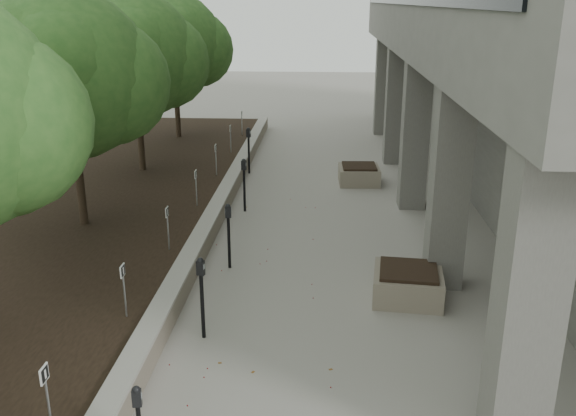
% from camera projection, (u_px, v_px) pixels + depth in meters
% --- Properties ---
extents(retaining_wall, '(0.39, 26.00, 0.50)m').
position_uv_depth(retaining_wall, '(214.00, 218.00, 15.77)').
color(retaining_wall, gray).
rests_on(retaining_wall, ground).
extents(planting_bed, '(7.00, 26.00, 0.40)m').
position_uv_depth(planting_bed, '(73.00, 217.00, 16.00)').
color(planting_bed, black).
rests_on(planting_bed, ground).
extents(crabapple_tree_3, '(4.60, 4.00, 5.44)m').
position_uv_depth(crabapple_tree_3, '(72.00, 111.00, 14.08)').
color(crabapple_tree_3, '#2E5D23').
rests_on(crabapple_tree_3, planting_bed).
extents(crabapple_tree_4, '(4.60, 4.00, 5.44)m').
position_uv_depth(crabapple_tree_4, '(136.00, 83.00, 18.81)').
color(crabapple_tree_4, '#2E5D23').
rests_on(crabapple_tree_4, planting_bed).
extents(crabapple_tree_5, '(4.60, 4.00, 5.44)m').
position_uv_depth(crabapple_tree_5, '(175.00, 66.00, 23.53)').
color(crabapple_tree_5, '#2E5D23').
rests_on(crabapple_tree_5, planting_bed).
extents(parking_sign_2, '(0.04, 0.22, 0.96)m').
position_uv_depth(parking_sign_2, '(48.00, 400.00, 7.56)').
color(parking_sign_2, black).
rests_on(parking_sign_2, planting_bed).
extents(parking_sign_3, '(0.04, 0.22, 0.96)m').
position_uv_depth(parking_sign_3, '(124.00, 291.00, 10.40)').
color(parking_sign_3, black).
rests_on(parking_sign_3, planting_bed).
extents(parking_sign_4, '(0.04, 0.22, 0.96)m').
position_uv_depth(parking_sign_4, '(168.00, 228.00, 13.23)').
color(parking_sign_4, black).
rests_on(parking_sign_4, planting_bed).
extents(parking_sign_5, '(0.04, 0.22, 0.96)m').
position_uv_depth(parking_sign_5, '(196.00, 188.00, 16.07)').
color(parking_sign_5, black).
rests_on(parking_sign_5, planting_bed).
extents(parking_sign_6, '(0.04, 0.22, 0.96)m').
position_uv_depth(parking_sign_6, '(216.00, 160.00, 18.91)').
color(parking_sign_6, black).
rests_on(parking_sign_6, planting_bed).
extents(parking_sign_7, '(0.04, 0.22, 0.96)m').
position_uv_depth(parking_sign_7, '(231.00, 139.00, 21.74)').
color(parking_sign_7, black).
rests_on(parking_sign_7, planting_bed).
extents(parking_sign_8, '(0.04, 0.22, 0.96)m').
position_uv_depth(parking_sign_8, '(242.00, 123.00, 24.58)').
color(parking_sign_8, black).
rests_on(parking_sign_8, planting_bed).
extents(parking_meter_2, '(0.17, 0.14, 1.49)m').
position_uv_depth(parking_meter_2, '(202.00, 298.00, 10.43)').
color(parking_meter_2, black).
rests_on(parking_meter_2, ground).
extents(parking_meter_3, '(0.17, 0.14, 1.46)m').
position_uv_depth(parking_meter_3, '(229.00, 236.00, 13.21)').
color(parking_meter_3, black).
rests_on(parking_meter_3, ground).
extents(parking_meter_4, '(0.17, 0.14, 1.48)m').
position_uv_depth(parking_meter_4, '(244.00, 185.00, 16.79)').
color(parking_meter_4, black).
rests_on(parking_meter_4, ground).
extents(parking_meter_5, '(0.18, 0.15, 1.55)m').
position_uv_depth(parking_meter_5, '(249.00, 151.00, 20.49)').
color(parking_meter_5, black).
rests_on(parking_meter_5, ground).
extents(planter_front, '(1.44, 1.44, 0.61)m').
position_uv_depth(planter_front, '(408.00, 283.00, 11.99)').
color(planter_front, gray).
rests_on(planter_front, ground).
extents(planter_back, '(1.29, 1.29, 0.58)m').
position_uv_depth(planter_back, '(359.00, 174.00, 19.55)').
color(planter_back, gray).
rests_on(planter_back, ground).
extents(berry_scatter, '(3.30, 14.10, 0.02)m').
position_uv_depth(berry_scatter, '(267.00, 300.00, 11.96)').
color(berry_scatter, maroon).
rests_on(berry_scatter, ground).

